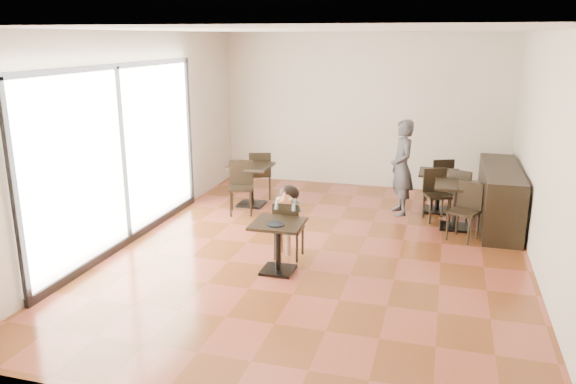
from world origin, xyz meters
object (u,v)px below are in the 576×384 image
(child, at_px, (289,222))
(chair_left_a, at_px, (260,174))
(adult_patron, at_px, (402,167))
(chair_left_b, at_px, (241,188))
(chair_mid_b, at_px, (464,212))
(child_chair, at_px, (289,229))
(chair_mid_a, at_px, (463,194))
(cafe_table_left, at_px, (251,185))
(cafe_table_mid, at_px, (456,206))
(chair_back_a, at_px, (439,181))
(child_table, at_px, (278,247))
(cafe_table_back, at_px, (438,192))
(chair_back_b, at_px, (437,196))

(child, bearing_deg, chair_left_a, 115.99)
(child, height_order, adult_patron, adult_patron)
(chair_left_b, bearing_deg, chair_mid_b, -22.46)
(child_chair, distance_m, chair_mid_a, 3.53)
(chair_left_a, bearing_deg, cafe_table_left, 72.31)
(cafe_table_mid, distance_m, chair_back_a, 1.46)
(child, height_order, chair_left_a, child)
(cafe_table_left, xyz_separation_m, chair_back_a, (3.42, 1.10, 0.06))
(chair_back_a, bearing_deg, child, 37.77)
(cafe_table_mid, bearing_deg, child, -139.32)
(chair_left_a, bearing_deg, chair_back_a, 171.53)
(child_table, bearing_deg, cafe_table_back, 59.49)
(chair_mid_a, relative_size, chair_mid_b, 1.00)
(cafe_table_back, height_order, chair_left_a, chair_left_a)
(cafe_table_mid, bearing_deg, child_chair, -139.32)
(child_table, xyz_separation_m, cafe_table_mid, (2.33, 2.55, 0.02))
(chair_left_a, height_order, chair_back_b, chair_left_a)
(cafe_table_back, bearing_deg, child_chair, -125.07)
(chair_left_a, height_order, chair_back_a, chair_left_a)
(cafe_table_left, bearing_deg, chair_left_b, -90.00)
(chair_mid_a, distance_m, chair_left_a, 3.86)
(chair_back_a, bearing_deg, chair_back_b, 68.28)
(adult_patron, height_order, cafe_table_left, adult_patron)
(child_table, relative_size, chair_left_a, 0.75)
(child_chair, height_order, chair_mid_a, chair_mid_a)
(adult_patron, height_order, chair_back_a, adult_patron)
(child_chair, height_order, cafe_table_back, child_chair)
(child, xyz_separation_m, chair_back_a, (2.02, 3.42, -0.09))
(cafe_table_back, xyz_separation_m, chair_back_b, (0.00, -0.55, 0.08))
(cafe_table_back, distance_m, chair_mid_a, 0.54)
(cafe_table_back, bearing_deg, chair_back_a, 90.00)
(cafe_table_back, height_order, chair_back_b, chair_back_b)
(chair_left_a, bearing_deg, child_table, 94.56)
(child, relative_size, chair_mid_b, 1.18)
(child_chair, distance_m, chair_back_a, 3.98)
(child, height_order, cafe_table_mid, child)
(chair_left_a, bearing_deg, adult_patron, 156.23)
(chair_left_a, relative_size, chair_back_a, 1.05)
(chair_back_a, bearing_deg, child_table, 41.36)
(chair_mid_a, xyz_separation_m, chair_left_a, (-3.84, 0.32, 0.02))
(child, relative_size, chair_mid_a, 1.18)
(adult_patron, bearing_deg, cafe_table_back, 93.05)
(chair_back_b, bearing_deg, cafe_table_left, 158.36)
(child, bearing_deg, chair_mid_a, 46.20)
(cafe_table_back, xyz_separation_m, chair_left_a, (-3.42, -0.00, 0.10))
(child, bearing_deg, chair_back_a, 59.49)
(cafe_table_mid, bearing_deg, chair_mid_b, -77.78)
(cafe_table_left, height_order, chair_mid_a, chair_mid_a)
(chair_mid_b, relative_size, chair_back_b, 1.01)
(child_chair, distance_m, chair_left_a, 3.19)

